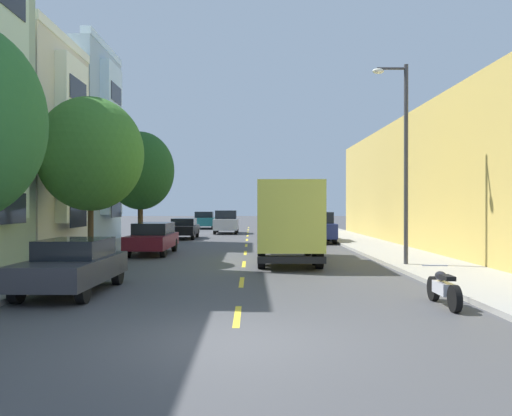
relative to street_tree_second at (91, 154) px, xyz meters
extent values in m
plane|color=#424244|center=(6.40, 16.99, -4.48)|extent=(160.00, 160.00, 0.00)
cube|color=#99968E|center=(-0.70, 14.99, -4.41)|extent=(3.20, 120.00, 0.14)
cube|color=#99968E|center=(13.50, 14.99, -4.41)|extent=(3.20, 120.00, 0.14)
cube|color=yellow|center=(6.40, -11.01, -4.48)|extent=(0.14, 2.20, 0.01)
cube|color=yellow|center=(6.40, -6.01, -4.48)|extent=(0.14, 2.20, 0.01)
cube|color=yellow|center=(6.40, -1.01, -4.48)|extent=(0.14, 2.20, 0.01)
cube|color=yellow|center=(6.40, 3.99, -4.48)|extent=(0.14, 2.20, 0.01)
cube|color=yellow|center=(6.40, 8.99, -4.48)|extent=(0.14, 2.20, 0.01)
cube|color=yellow|center=(6.40, 13.99, -4.48)|extent=(0.14, 2.20, 0.01)
cube|color=yellow|center=(6.40, 18.99, -4.48)|extent=(0.14, 2.20, 0.01)
cube|color=yellow|center=(6.40, 23.99, -4.48)|extent=(0.14, 2.20, 0.01)
cube|color=yellow|center=(6.40, 28.99, -4.48)|extent=(0.14, 2.20, 0.01)
cube|color=yellow|center=(6.40, 33.99, -4.48)|extent=(0.14, 2.20, 0.01)
cube|color=beige|center=(-2.02, -3.50, 2.24)|extent=(0.55, 3.20, 9.71)
cube|color=#1E232D|center=(-1.73, -3.50, -2.24)|extent=(0.04, 2.43, 1.10)
cube|color=#1E232D|center=(-1.73, -3.50, 1.49)|extent=(0.04, 2.43, 1.10)
cube|color=white|center=(-2.55, 3.80, 5.90)|extent=(0.60, 7.10, 0.44)
cube|color=white|center=(-2.02, 3.80, 1.01)|extent=(0.55, 3.20, 7.93)
cube|color=#1E232D|center=(-1.73, 3.80, -2.65)|extent=(0.04, 2.43, 1.10)
cube|color=#1E232D|center=(-1.73, 3.80, 0.40)|extent=(0.04, 2.43, 1.10)
cube|color=#1E232D|center=(-1.73, 3.80, 3.45)|extent=(0.04, 2.43, 1.10)
cube|color=#9EB7CC|center=(-8.04, 11.11, 1.49)|extent=(11.48, 7.10, 11.94)
cube|color=#CAE7FE|center=(-2.55, 11.11, 7.68)|extent=(0.60, 7.10, 0.44)
cube|color=#CAE7FE|center=(-2.02, 11.11, 1.96)|extent=(0.55, 3.20, 9.31)
cube|color=#1E232D|center=(-1.73, 11.11, -2.33)|extent=(0.04, 2.43, 1.10)
cube|color=#1E232D|center=(-1.73, 11.11, 1.25)|extent=(0.04, 2.43, 1.10)
cube|color=#1E232D|center=(-1.73, 11.11, 4.83)|extent=(0.04, 2.43, 1.10)
cube|color=tan|center=(20.10, 6.99, -0.83)|extent=(10.00, 36.00, 7.31)
cylinder|color=#47331E|center=(0.00, 0.00, -3.06)|extent=(0.24, 0.24, 2.57)
ellipsoid|color=#387028|center=(0.00, 0.00, 0.00)|extent=(4.39, 4.39, 4.74)
cylinder|color=#47331E|center=(0.00, 9.95, -3.07)|extent=(0.31, 0.31, 2.54)
ellipsoid|color=#1E4C1E|center=(0.00, 9.95, -0.04)|extent=(4.07, 4.07, 4.70)
cylinder|color=#38383D|center=(12.50, -2.30, -0.60)|extent=(0.16, 0.16, 7.48)
cylinder|color=#38383D|center=(11.95, -2.30, 2.99)|extent=(1.10, 0.10, 0.10)
ellipsoid|color=silver|center=(11.45, -2.30, 2.89)|extent=(0.44, 0.28, 0.20)
cube|color=#D8D84C|center=(8.17, -1.14, -2.52)|extent=(2.54, 5.32, 2.60)
cube|color=#D8D84C|center=(8.27, 2.64, -2.72)|extent=(2.35, 1.96, 2.20)
cube|color=black|center=(8.30, 3.54, -2.24)|extent=(2.02, 0.13, 0.97)
cube|color=black|center=(8.10, -3.69, -4.05)|extent=(2.40, 0.22, 0.24)
cylinder|color=black|center=(9.33, 2.66, -4.00)|extent=(0.31, 0.97, 0.96)
cylinder|color=black|center=(7.21, 2.72, -4.00)|extent=(0.31, 0.97, 0.96)
cylinder|color=black|center=(9.19, -2.60, -4.00)|extent=(0.31, 0.97, 0.96)
cylinder|color=black|center=(7.07, -2.54, -4.00)|extent=(0.31, 0.97, 0.96)
cylinder|color=black|center=(9.22, -1.50, -4.00)|extent=(0.31, 0.97, 0.96)
cylinder|color=black|center=(7.10, -1.44, -4.00)|extent=(0.31, 0.97, 0.96)
cube|color=#194C28|center=(10.80, 20.98, -3.84)|extent=(1.96, 4.75, 0.62)
cube|color=black|center=(10.81, 20.61, -3.26)|extent=(1.68, 2.87, 0.55)
cylinder|color=black|center=(11.55, 22.60, -4.15)|extent=(0.24, 0.67, 0.66)
cylinder|color=black|center=(9.95, 22.56, -4.15)|extent=(0.24, 0.67, 0.66)
cylinder|color=black|center=(11.65, 19.41, -4.15)|extent=(0.24, 0.67, 0.66)
cylinder|color=black|center=(10.05, 19.36, -4.15)|extent=(0.24, 0.67, 0.66)
cube|color=#AD1E1E|center=(10.66, 33.74, -3.70)|extent=(1.96, 4.81, 0.90)
cube|color=black|center=(10.66, 33.74, -2.90)|extent=(1.72, 2.79, 0.70)
cylinder|color=black|center=(11.52, 35.37, -4.15)|extent=(0.22, 0.66, 0.66)
cylinder|color=black|center=(9.79, 35.37, -4.15)|extent=(0.22, 0.66, 0.66)
cylinder|color=black|center=(11.53, 32.11, -4.15)|extent=(0.22, 0.66, 0.66)
cylinder|color=black|center=(9.80, 32.10, -4.15)|extent=(0.22, 0.66, 0.66)
cube|color=maroon|center=(1.95, 3.35, -3.84)|extent=(1.87, 4.72, 0.62)
cube|color=black|center=(1.96, 3.73, -3.26)|extent=(1.63, 2.84, 0.55)
cylinder|color=black|center=(1.13, 1.76, -4.15)|extent=(0.23, 0.66, 0.66)
cylinder|color=black|center=(2.73, 1.74, -4.15)|extent=(0.23, 0.66, 0.66)
cylinder|color=black|center=(1.17, 4.96, -4.15)|extent=(0.23, 0.66, 0.66)
cylinder|color=black|center=(2.77, 4.94, -4.15)|extent=(0.23, 0.66, 0.66)
cube|color=black|center=(1.92, 15.45, -3.85)|extent=(1.80, 4.50, 0.60)
cube|color=black|center=(1.92, 15.68, -3.30)|extent=(1.59, 2.16, 0.50)
cylinder|color=black|center=(1.13, 13.92, -4.15)|extent=(0.22, 0.66, 0.66)
cylinder|color=black|center=(2.71, 13.93, -4.15)|extent=(0.22, 0.66, 0.66)
cylinder|color=black|center=(1.13, 16.98, -4.15)|extent=(0.22, 0.66, 0.66)
cylinder|color=black|center=(2.71, 16.99, -4.15)|extent=(0.22, 0.66, 0.66)
cube|color=#195B60|center=(2.02, 31.91, -3.75)|extent=(2.02, 5.31, 0.80)
cube|color=black|center=(2.02, 30.75, -3.05)|extent=(1.77, 1.60, 0.60)
cylinder|color=black|center=(1.13, 30.11, -4.15)|extent=(0.22, 0.66, 0.66)
cylinder|color=black|center=(2.91, 30.11, -4.15)|extent=(0.22, 0.66, 0.66)
cylinder|color=black|center=(1.14, 33.72, -4.15)|extent=(0.22, 0.66, 0.66)
cylinder|color=black|center=(2.92, 33.71, -4.15)|extent=(0.22, 0.66, 0.66)
cube|color=#333338|center=(1.93, -8.01, -3.85)|extent=(1.89, 4.53, 0.60)
cube|color=black|center=(1.93, -7.78, -3.30)|extent=(1.63, 2.19, 0.50)
cylinder|color=black|center=(1.11, -9.52, -4.15)|extent=(0.23, 0.66, 0.66)
cylinder|color=black|center=(2.69, -9.55, -4.15)|extent=(0.23, 0.66, 0.66)
cylinder|color=black|center=(1.17, -6.46, -4.15)|extent=(0.23, 0.66, 0.66)
cylinder|color=black|center=(2.75, -6.49, -4.15)|extent=(0.23, 0.66, 0.66)
cube|color=navy|center=(10.89, 11.53, -3.70)|extent=(2.03, 4.83, 0.90)
cube|color=black|center=(10.89, 11.53, -2.90)|extent=(1.76, 2.81, 0.70)
cylinder|color=black|center=(11.78, 13.14, -4.15)|extent=(0.23, 0.66, 0.66)
cylinder|color=black|center=(10.05, 13.17, -4.15)|extent=(0.23, 0.66, 0.66)
cylinder|color=black|center=(11.72, 9.88, -4.15)|extent=(0.23, 0.66, 0.66)
cylinder|color=black|center=(9.99, 9.91, -4.15)|extent=(0.23, 0.66, 0.66)
cube|color=#B2B5BA|center=(4.60, 22.44, -3.70)|extent=(1.95, 4.80, 0.90)
cube|color=black|center=(4.60, 22.44, -2.90)|extent=(1.72, 2.78, 0.70)
cylinder|color=black|center=(3.73, 20.81, -4.15)|extent=(0.22, 0.66, 0.66)
cylinder|color=black|center=(5.46, 20.81, -4.15)|extent=(0.22, 0.66, 0.66)
cylinder|color=black|center=(3.73, 24.07, -4.15)|extent=(0.22, 0.66, 0.66)
cylinder|color=black|center=(5.46, 24.07, -4.15)|extent=(0.22, 0.66, 0.66)
cylinder|color=black|center=(11.16, -9.22, -4.18)|extent=(0.15, 0.60, 0.60)
cylinder|color=black|center=(11.14, -10.67, -4.18)|extent=(0.15, 0.60, 0.60)
cube|color=silver|center=(11.15, -9.95, -4.06)|extent=(0.30, 0.82, 0.28)
ellipsoid|color=black|center=(11.15, -9.77, -3.80)|extent=(0.24, 0.48, 0.22)
cube|color=black|center=(11.15, -10.21, -3.78)|extent=(0.23, 0.52, 0.10)
cylinder|color=silver|center=(11.16, -9.34, -3.60)|extent=(0.62, 0.04, 0.03)
camera|label=1|loc=(6.69, -22.25, -2.15)|focal=37.46mm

